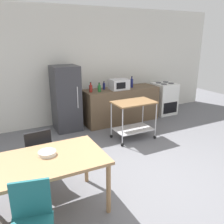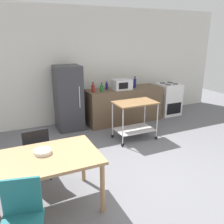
{
  "view_description": "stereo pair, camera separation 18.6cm",
  "coord_description": "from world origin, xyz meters",
  "px_view_note": "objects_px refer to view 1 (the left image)",
  "views": [
    {
      "loc": [
        -2.09,
        -2.65,
        2.19
      ],
      "look_at": [
        -0.1,
        1.2,
        0.8
      ],
      "focal_mm": 38.02,
      "sensor_mm": 36.0,
      "label": 1
    },
    {
      "loc": [
        -1.92,
        -2.73,
        2.19
      ],
      "look_at": [
        -0.1,
        1.2,
        0.8
      ],
      "focal_mm": 38.02,
      "sensor_mm": 36.0,
      "label": 2
    }
  ],
  "objects_px": {
    "bottle_sparkling_water": "(132,83)",
    "fruit_bowl": "(47,153)",
    "bottle_soda": "(104,86)",
    "microwave": "(119,84)",
    "refrigerator": "(66,99)",
    "bottle_hot_sauce": "(99,88)",
    "kitchen_cart": "(134,114)",
    "dining_table": "(44,165)",
    "bottle_vinegar": "(91,88)",
    "chair_black": "(38,152)",
    "chair_teal": "(32,221)",
    "stove_oven": "(164,98)"
  },
  "relations": [
    {
      "from": "chair_black",
      "to": "bottle_hot_sauce",
      "type": "bearing_deg",
      "value": -141.6
    },
    {
      "from": "bottle_hot_sauce",
      "to": "microwave",
      "type": "xyz_separation_m",
      "value": [
        0.55,
        0.0,
        0.04
      ]
    },
    {
      "from": "chair_teal",
      "to": "fruit_bowl",
      "type": "distance_m",
      "value": 0.92
    },
    {
      "from": "bottle_hot_sauce",
      "to": "fruit_bowl",
      "type": "height_order",
      "value": "bottle_hot_sauce"
    },
    {
      "from": "bottle_vinegar",
      "to": "chair_teal",
      "type": "bearing_deg",
      "value": -121.12
    },
    {
      "from": "bottle_vinegar",
      "to": "bottle_hot_sauce",
      "type": "height_order",
      "value": "bottle_vinegar"
    },
    {
      "from": "bottle_vinegar",
      "to": "bottle_hot_sauce",
      "type": "distance_m",
      "value": 0.21
    },
    {
      "from": "refrigerator",
      "to": "bottle_vinegar",
      "type": "xyz_separation_m",
      "value": [
        0.58,
        -0.14,
        0.22
      ]
    },
    {
      "from": "dining_table",
      "to": "refrigerator",
      "type": "xyz_separation_m",
      "value": [
        1.09,
        2.67,
        0.1
      ]
    },
    {
      "from": "refrigerator",
      "to": "bottle_hot_sauce",
      "type": "xyz_separation_m",
      "value": [
        0.78,
        -0.19,
        0.21
      ]
    },
    {
      "from": "refrigerator",
      "to": "bottle_vinegar",
      "type": "bearing_deg",
      "value": -13.73
    },
    {
      "from": "dining_table",
      "to": "fruit_bowl",
      "type": "height_order",
      "value": "fruit_bowl"
    },
    {
      "from": "bottle_hot_sauce",
      "to": "refrigerator",
      "type": "bearing_deg",
      "value": 166.36
    },
    {
      "from": "kitchen_cart",
      "to": "bottle_vinegar",
      "type": "bearing_deg",
      "value": 117.47
    },
    {
      "from": "dining_table",
      "to": "refrigerator",
      "type": "height_order",
      "value": "refrigerator"
    },
    {
      "from": "chair_black",
      "to": "microwave",
      "type": "height_order",
      "value": "microwave"
    },
    {
      "from": "dining_table",
      "to": "kitchen_cart",
      "type": "relative_size",
      "value": 1.65
    },
    {
      "from": "kitchen_cart",
      "to": "fruit_bowl",
      "type": "height_order",
      "value": "kitchen_cart"
    },
    {
      "from": "refrigerator",
      "to": "bottle_sparkling_water",
      "type": "relative_size",
      "value": 5.26
    },
    {
      "from": "microwave",
      "to": "chair_teal",
      "type": "bearing_deg",
      "value": -130.31
    },
    {
      "from": "bottle_hot_sauce",
      "to": "bottle_soda",
      "type": "distance_m",
      "value": 0.28
    },
    {
      "from": "chair_teal",
      "to": "kitchen_cart",
      "type": "distance_m",
      "value": 3.33
    },
    {
      "from": "chair_black",
      "to": "bottle_sparkling_water",
      "type": "distance_m",
      "value": 3.39
    },
    {
      "from": "chair_black",
      "to": "bottle_vinegar",
      "type": "relative_size",
      "value": 3.66
    },
    {
      "from": "bottle_hot_sauce",
      "to": "bottle_sparkling_water",
      "type": "xyz_separation_m",
      "value": [
        0.97,
        0.07,
        0.04
      ]
    },
    {
      "from": "chair_black",
      "to": "stove_oven",
      "type": "relative_size",
      "value": 0.97
    },
    {
      "from": "microwave",
      "to": "fruit_bowl",
      "type": "distance_m",
      "value": 3.36
    },
    {
      "from": "refrigerator",
      "to": "fruit_bowl",
      "type": "xyz_separation_m",
      "value": [
        -1.03,
        -2.57,
        0.0
      ]
    },
    {
      "from": "bottle_hot_sauce",
      "to": "fruit_bowl",
      "type": "xyz_separation_m",
      "value": [
        -1.81,
        -2.38,
        -0.21
      ]
    },
    {
      "from": "chair_black",
      "to": "bottle_soda",
      "type": "distance_m",
      "value": 2.86
    },
    {
      "from": "dining_table",
      "to": "refrigerator",
      "type": "bearing_deg",
      "value": 67.74
    },
    {
      "from": "dining_table",
      "to": "refrigerator",
      "type": "distance_m",
      "value": 2.89
    },
    {
      "from": "bottle_soda",
      "to": "kitchen_cart",
      "type": "bearing_deg",
      "value": -83.28
    },
    {
      "from": "microwave",
      "to": "fruit_bowl",
      "type": "height_order",
      "value": "microwave"
    },
    {
      "from": "dining_table",
      "to": "chair_teal",
      "type": "bearing_deg",
      "value": -111.75
    },
    {
      "from": "microwave",
      "to": "bottle_sparkling_water",
      "type": "distance_m",
      "value": 0.42
    },
    {
      "from": "microwave",
      "to": "fruit_bowl",
      "type": "xyz_separation_m",
      "value": [
        -2.36,
        -2.38,
        -0.25
      ]
    },
    {
      "from": "stove_oven",
      "to": "fruit_bowl",
      "type": "height_order",
      "value": "stove_oven"
    },
    {
      "from": "bottle_hot_sauce",
      "to": "microwave",
      "type": "bearing_deg",
      "value": 0.21
    },
    {
      "from": "bottle_sparkling_water",
      "to": "bottle_soda",
      "type": "bearing_deg",
      "value": 171.72
    },
    {
      "from": "kitchen_cart",
      "to": "fruit_bowl",
      "type": "bearing_deg",
      "value": -147.85
    },
    {
      "from": "stove_oven",
      "to": "microwave",
      "type": "relative_size",
      "value": 2.0
    },
    {
      "from": "chair_teal",
      "to": "bottle_sparkling_water",
      "type": "xyz_separation_m",
      "value": [
        3.13,
        3.26,
        0.5
      ]
    },
    {
      "from": "chair_black",
      "to": "microwave",
      "type": "bearing_deg",
      "value": -148.93
    },
    {
      "from": "bottle_soda",
      "to": "microwave",
      "type": "relative_size",
      "value": 0.44
    },
    {
      "from": "bottle_sparkling_water",
      "to": "fruit_bowl",
      "type": "distance_m",
      "value": 3.71
    },
    {
      "from": "stove_oven",
      "to": "bottle_soda",
      "type": "bearing_deg",
      "value": 177.93
    },
    {
      "from": "fruit_bowl",
      "to": "bottle_hot_sauce",
      "type": "bearing_deg",
      "value": 52.7
    },
    {
      "from": "fruit_bowl",
      "to": "refrigerator",
      "type": "bearing_deg",
      "value": 68.19
    },
    {
      "from": "chair_teal",
      "to": "bottle_hot_sauce",
      "type": "distance_m",
      "value": 3.89
    }
  ]
}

